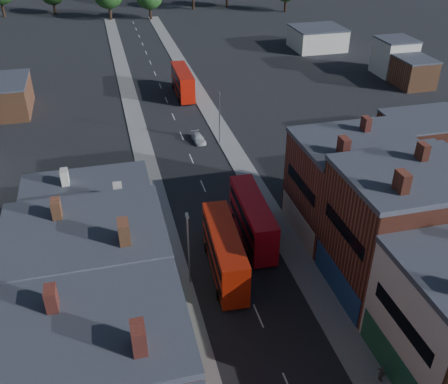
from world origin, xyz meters
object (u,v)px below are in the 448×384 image
ped_3 (382,374)px  bus_0 (225,251)px  car_2 (215,236)px  car_3 (198,138)px  bus_2 (183,82)px  bus_1 (253,218)px

ped_3 → bus_0: bearing=15.9°
car_2 → car_3: 25.37m
bus_0 → bus_2: bearing=87.8°
bus_1 → car_2: size_ratio=2.85×
bus_1 → ped_3: bearing=-76.0°
car_3 → ped_3: 46.78m
car_2 → ped_3: 22.96m
car_2 → ped_3: (8.39, -21.36, 0.37)m
car_3 → bus_0: bearing=-101.8°
bus_0 → bus_1: bearing=51.4°
bus_1 → car_3: bearing=94.0°
bus_0 → ped_3: size_ratio=7.18×
bus_1 → ped_3: (4.27, -20.75, -1.73)m
bus_1 → car_2: bus_1 is taller
bus_1 → car_3: (-0.77, 25.76, -2.08)m
car_2 → bus_2: bearing=85.4°
bus_1 → bus_0: bearing=-129.6°
car_3 → ped_3: size_ratio=2.45×
bus_0 → bus_2: 51.25m
bus_0 → bus_1: (4.41, 4.92, -0.02)m
car_2 → ped_3: ped_3 is taller
bus_0 → ped_3: (8.69, -15.83, -1.75)m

